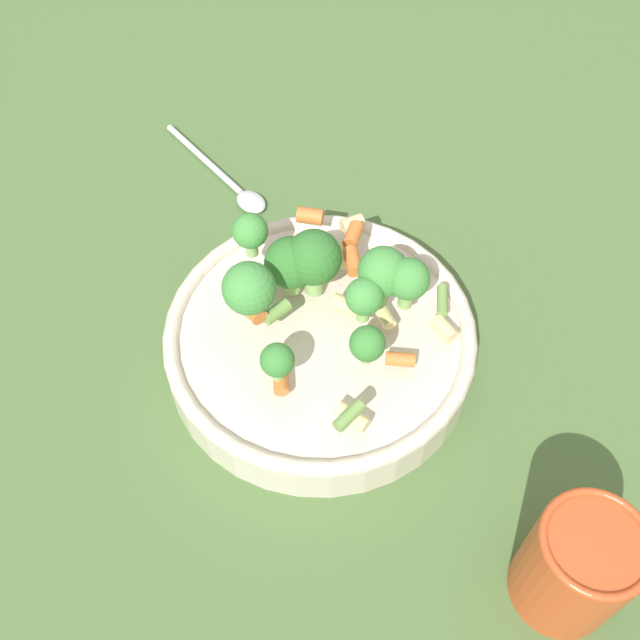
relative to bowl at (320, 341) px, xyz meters
The scene contains 5 objects.
ground_plane 0.02m from the bowl, ahead, with size 3.00×3.00×0.00m, color #4C6B38.
bowl is the anchor object (origin of this frame).
pasta_salad 0.07m from the bowl, 56.91° to the right, with size 0.20×0.20×0.08m.
cup 0.27m from the bowl, 160.82° to the left, with size 0.07×0.07×0.10m.
spoon 0.24m from the bowl, 36.18° to the right, with size 0.17×0.07×0.01m.
Camera 1 is at (-0.18, 0.32, 0.57)m, focal length 42.00 mm.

